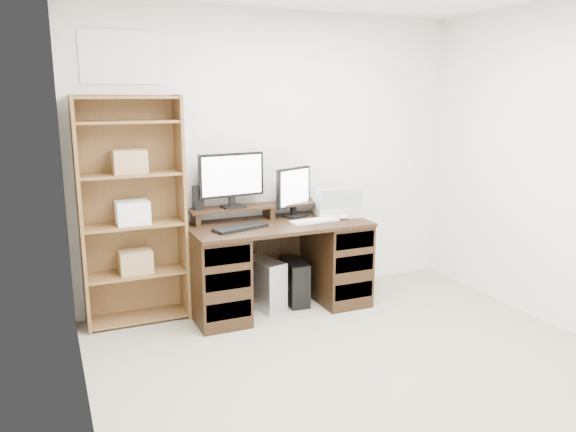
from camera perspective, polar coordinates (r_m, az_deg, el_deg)
room at (r=3.24m, az=12.16°, el=2.12°), size 3.54×4.04×2.54m
desk at (r=4.79m, az=-1.02°, el=-4.88°), size 1.50×0.70×0.75m
riser_shelf at (r=4.86m, az=-1.98°, el=0.90°), size 1.40×0.22×0.12m
monitor_wide at (r=4.71m, az=-5.75°, el=3.94°), size 0.57×0.16×0.45m
monitor_small at (r=4.88m, az=0.57°, el=2.65°), size 0.38×0.22×0.43m
speaker at (r=4.68m, az=-9.13°, el=1.86°), size 0.08×0.08×0.20m
keyboard_black at (r=4.48m, az=-4.85°, el=-1.19°), size 0.47×0.27×0.03m
keyboard_white at (r=4.73m, az=2.73°, el=-0.47°), size 0.43×0.16×0.02m
mouse at (r=4.84m, az=5.61°, el=-0.12°), size 0.11×0.09×0.04m
printer at (r=4.97m, az=4.98°, el=0.55°), size 0.42×0.35×0.09m
basket at (r=4.95m, az=5.01°, el=1.97°), size 0.42×0.34×0.16m
tower_silver at (r=4.85m, az=-2.49°, el=-6.86°), size 0.29×0.46×0.43m
tower_black at (r=4.96m, az=0.67°, el=-6.69°), size 0.20×0.40×0.38m
bookshelf at (r=4.57m, az=-15.57°, el=0.64°), size 0.80×0.30×1.80m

